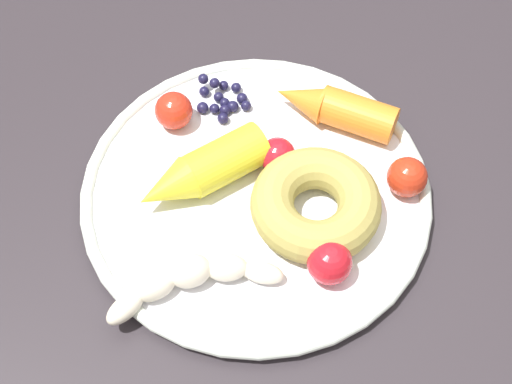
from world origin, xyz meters
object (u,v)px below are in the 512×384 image
at_px(banana, 191,278).
at_px(tomato_far, 330,262).
at_px(carrot_yellow, 201,171).
at_px(carrot_orange, 336,110).
at_px(donut, 316,204).
at_px(dining_table, 270,216).
at_px(tomato_mid, 279,155).
at_px(tomato_near, 407,177).
at_px(blueberry_pile, 222,99).
at_px(tomato_extra, 174,110).
at_px(plate, 256,194).

height_order(banana, tomato_far, tomato_far).
bearing_deg(carrot_yellow, carrot_orange, 96.21).
height_order(donut, tomato_far, same).
relative_size(carrot_orange, donut, 0.98).
bearing_deg(tomato_far, carrot_yellow, -153.06).
height_order(dining_table, tomato_mid, tomato_mid).
height_order(banana, tomato_near, tomato_near).
height_order(carrot_yellow, tomato_far, carrot_yellow).
bearing_deg(banana, donut, 99.17).
distance_m(dining_table, tomato_far, 0.19).
relative_size(carrot_orange, tomato_far, 2.93).
height_order(blueberry_pile, tomato_extra, tomato_extra).
xyz_separation_m(plate, tomato_extra, (-0.11, -0.04, 0.02)).
relative_size(carrot_yellow, tomato_far, 3.36).
height_order(carrot_orange, carrot_yellow, carrot_yellow).
xyz_separation_m(dining_table, tomato_mid, (0.01, 0.00, 0.13)).
xyz_separation_m(tomato_mid, tomato_extra, (-0.09, -0.07, 0.00)).
relative_size(banana, tomato_near, 4.27).
relative_size(carrot_yellow, tomato_near, 3.51).
height_order(plate, carrot_orange, carrot_orange).
height_order(plate, tomato_far, tomato_far).
bearing_deg(blueberry_pile, tomato_mid, 12.97).
relative_size(dining_table, carrot_orange, 9.53).
distance_m(banana, tomato_near, 0.22).
relative_size(donut, tomato_far, 3.00).
bearing_deg(tomato_extra, dining_table, 43.05).
distance_m(carrot_orange, tomato_extra, 0.16).
xyz_separation_m(carrot_yellow, tomato_near, (0.08, 0.17, -0.00)).
distance_m(plate, donut, 0.06).
height_order(tomato_mid, tomato_extra, tomato_extra).
bearing_deg(tomato_near, donut, -94.12).
bearing_deg(carrot_yellow, tomato_extra, 178.75).
bearing_deg(tomato_mid, tomato_far, -3.73).
height_order(banana, blueberry_pile, banana).
bearing_deg(blueberry_pile, donut, 10.12).
xyz_separation_m(banana, carrot_yellow, (-0.10, 0.05, 0.01)).
height_order(carrot_yellow, tomato_near, carrot_yellow).
height_order(carrot_yellow, tomato_mid, carrot_yellow).
relative_size(tomato_near, tomato_extra, 1.02).
xyz_separation_m(donut, tomato_extra, (-0.15, -0.08, -0.00)).
bearing_deg(carrot_yellow, tomato_near, 64.90).
height_order(plate, carrot_yellow, carrot_yellow).
relative_size(tomato_far, tomato_extra, 1.06).
xyz_separation_m(banana, blueberry_pile, (-0.18, 0.10, -0.01)).
height_order(tomato_near, tomato_far, tomato_far).
distance_m(dining_table, blueberry_pile, 0.15).
distance_m(plate, banana, 0.11).
relative_size(dining_table, carrot_yellow, 8.32).
bearing_deg(donut, plate, -139.18).
xyz_separation_m(carrot_orange, tomato_far, (0.15, -0.08, 0.00)).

